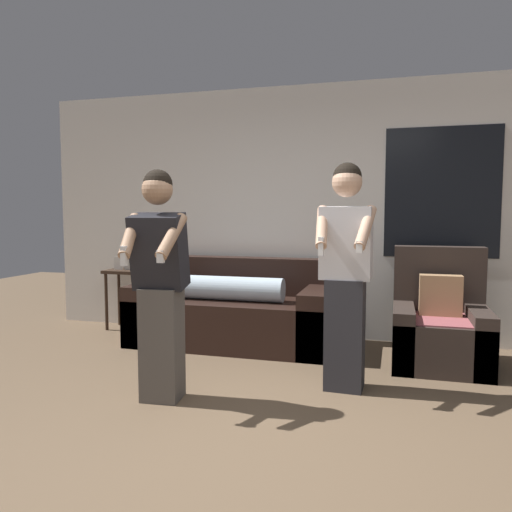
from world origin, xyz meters
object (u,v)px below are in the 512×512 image
Objects in this scene: side_table at (130,280)px; person_right at (346,274)px; couch at (234,313)px; armchair at (439,327)px; person_left at (160,283)px.

side_table is 0.49× the size of person_right.
person_right reaches higher than couch.
side_table is at bearing 152.71° from person_right.
couch is 1.98× the size of armchair.
person_right is at bearing -27.29° from side_table.
armchair is 2.53m from person_left.
person_right is (-0.75, -0.88, 0.56)m from armchair.
armchair is at bearing -7.86° from side_table.
person_right is (1.25, 0.59, 0.04)m from person_left.
armchair is at bearing -5.24° from couch.
side_table is (-3.36, 0.46, 0.24)m from armchair.
armchair is 0.60× the size of person_right.
couch is at bearing 89.58° from person_left.
side_table is 2.38m from person_left.
person_left is (-2.00, -1.47, 0.52)m from armchair.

